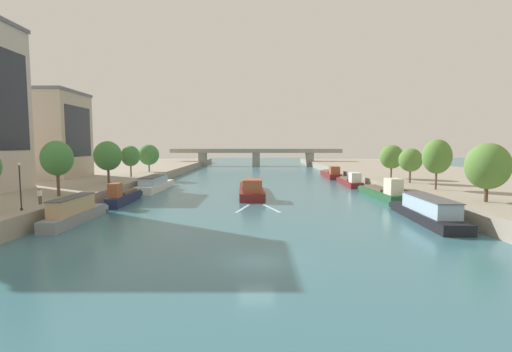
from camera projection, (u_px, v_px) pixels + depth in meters
The scene contains 24 objects.
ground_plane at pixel (256, 261), 24.32m from camera, with size 400.00×400.00×0.00m, color #386B7A.
quay_left at pixel (83, 177), 79.02m from camera, with size 36.00×170.00×1.86m, color gray.
quay_right at pixel (429, 177), 79.05m from camera, with size 36.00×170.00×1.86m, color gray.
barge_midriver at pixel (251, 189), 56.59m from camera, with size 4.29×17.92×2.99m.
wake_behind_barge at pixel (257, 208), 44.58m from camera, with size 5.60×6.00×0.03m.
moored_boat_left_far at pixel (75, 212), 36.29m from camera, with size 1.91×11.52×2.77m.
moored_boat_left_second at pixel (124, 197), 48.30m from camera, with size 1.82×10.58×3.09m.
moored_boat_left_near at pixel (155, 184), 63.10m from camera, with size 3.31×15.25×2.54m.
moored_boat_right_midway at pixel (427, 211), 37.11m from camera, with size 3.45×14.55×2.62m.
moored_boat_right_end at pixel (382, 192), 53.01m from camera, with size 2.77×14.15×3.35m.
moored_boat_right_near at pixel (350, 181), 70.12m from camera, with size 2.76×13.83×2.83m.
moored_boat_right_second at pixel (331, 174), 87.28m from camera, with size 3.39×16.08×3.00m.
tree_left_far at pixel (57, 158), 41.97m from camera, with size 3.58×3.58×6.57m.
tree_left_midway at pixel (108, 156), 56.80m from camera, with size 4.28×4.28×6.68m.
tree_left_distant at pixel (130, 156), 68.07m from camera, with size 3.49×3.49×5.94m.
tree_left_third at pixel (149, 155), 80.63m from camera, with size 4.53×4.53×6.19m.
tree_right_second at pixel (487, 166), 37.87m from camera, with size 4.41×4.41×6.28m.
tree_right_midway at pixel (437, 157), 48.32m from camera, with size 3.76×3.76×6.84m.
tree_right_by_lamp at pixel (410, 160), 57.21m from camera, with size 3.62×3.62×5.55m.
tree_right_end_of_row at pixel (391, 157), 64.96m from camera, with size 4.19×4.19×6.07m.
lamppost_left_bank at pixel (20, 184), 32.97m from camera, with size 0.28×0.28×4.45m.
building_left_middle at pixel (47, 134), 66.74m from camera, with size 12.16×12.10×16.04m.
bridge_far at pixel (256, 155), 135.88m from camera, with size 64.69×4.40×6.49m.
person_on_quay at pixel (40, 195), 36.60m from camera, with size 0.32×0.49×1.62m.
Camera 1 is at (-0.03, -23.72, 7.90)m, focal length 25.10 mm.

